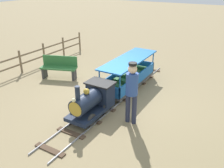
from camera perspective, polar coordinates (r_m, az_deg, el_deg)
ground_plane at (r=7.28m, az=0.03°, el=-3.93°), size 60.00×60.00×0.00m
track at (r=7.42m, az=0.78°, el=-3.21°), size 0.79×6.40×0.04m
locomotive at (r=6.31m, az=-4.62°, el=-3.77°), size 0.75×1.45×1.07m
passenger_car at (r=7.97m, az=4.02°, el=1.94°), size 0.85×2.70×0.97m
conductor_person at (r=5.81m, az=4.73°, el=-1.10°), size 0.30×0.30×1.62m
park_bench at (r=8.93m, az=-12.45°, el=3.87°), size 1.36×0.83×0.82m
fence_section at (r=9.85m, az=-20.99°, el=5.13°), size 0.08×7.48×0.90m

